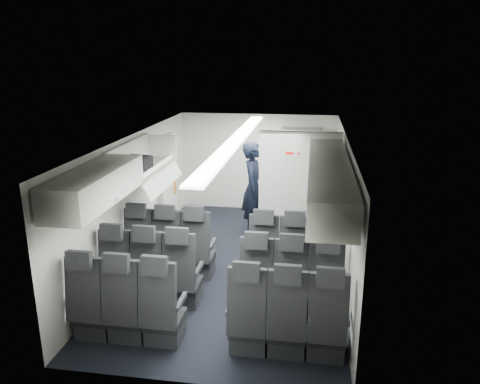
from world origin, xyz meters
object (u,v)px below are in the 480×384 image
(seat_row_rear, at_px, (205,317))
(seat_row_mid, at_px, (219,282))
(flight_attendant, at_px, (254,188))
(seat_row_front, at_px, (231,255))
(galley_unit, at_px, (300,173))
(boarding_door, at_px, (168,182))
(carry_on_bag, at_px, (138,163))

(seat_row_rear, bearing_deg, seat_row_mid, 90.00)
(flight_attendant, bearing_deg, seat_row_mid, -179.88)
(seat_row_front, height_order, galley_unit, galley_unit)
(seat_row_front, xyz_separation_m, flight_attendant, (0.09, 2.08, 0.50))
(galley_unit, relative_size, boarding_door, 1.02)
(seat_row_rear, relative_size, galley_unit, 1.75)
(galley_unit, bearing_deg, seat_row_rear, -100.65)
(boarding_door, height_order, carry_on_bag, carry_on_bag)
(seat_row_rear, distance_m, galley_unit, 5.17)
(galley_unit, relative_size, flight_attendant, 1.05)
(seat_row_rear, relative_size, carry_on_bag, 8.79)
(seat_row_front, height_order, carry_on_bag, carry_on_bag)
(galley_unit, height_order, carry_on_bag, carry_on_bag)
(boarding_door, height_order, flight_attendant, boarding_door)
(seat_row_mid, bearing_deg, carry_on_bag, 146.94)
(seat_row_mid, xyz_separation_m, flight_attendant, (0.09, 2.98, 0.50))
(seat_row_mid, xyz_separation_m, galley_unit, (0.95, 4.15, 0.55))
(seat_row_mid, height_order, boarding_door, boarding_door)
(seat_row_rear, xyz_separation_m, galley_unit, (0.95, 5.05, 0.55))
(seat_row_front, relative_size, galley_unit, 1.75)
(seat_row_mid, distance_m, seat_row_rear, 0.90)
(flight_attendant, bearing_deg, seat_row_rear, -179.48)
(seat_row_rear, bearing_deg, carry_on_bag, 127.95)
(seat_row_mid, bearing_deg, boarding_door, 118.77)
(flight_attendant, bearing_deg, boarding_door, 91.50)
(seat_row_front, relative_size, boarding_door, 1.79)
(seat_row_front, bearing_deg, flight_attendant, 87.57)
(seat_row_rear, bearing_deg, flight_attendant, 88.70)
(seat_row_front, height_order, boarding_door, boarding_door)
(galley_unit, relative_size, carry_on_bag, 5.02)
(seat_row_mid, height_order, flight_attendant, flight_attendant)
(seat_row_front, height_order, seat_row_mid, same)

